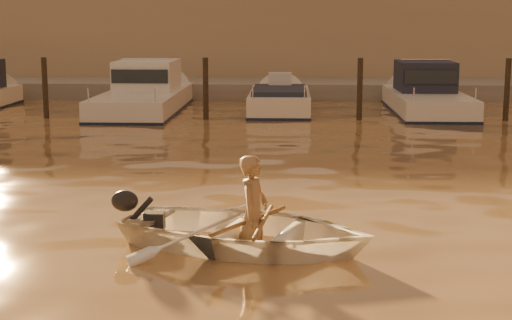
{
  "coord_description": "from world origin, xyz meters",
  "views": [
    {
      "loc": [
        2.55,
        -11.61,
        3.28
      ],
      "look_at": [
        1.95,
        2.26,
        0.75
      ],
      "focal_mm": 55.0,
      "sensor_mm": 36.0,
      "label": 1
    }
  ],
  "objects_px": {
    "moored_boat_4": "(427,94)",
    "dinghy": "(247,231)",
    "moored_boat_2": "(144,93)",
    "waterfront_building": "(238,36)",
    "person": "(253,213)",
    "moored_boat_3": "(280,105)"
  },
  "relations": [
    {
      "from": "dinghy",
      "to": "moored_boat_2",
      "type": "relative_size",
      "value": 0.43
    },
    {
      "from": "dinghy",
      "to": "person",
      "type": "xyz_separation_m",
      "value": [
        0.1,
        -0.03,
        0.27
      ]
    },
    {
      "from": "dinghy",
      "to": "moored_boat_4",
      "type": "relative_size",
      "value": 0.51
    },
    {
      "from": "person",
      "to": "moored_boat_2",
      "type": "distance_m",
      "value": 17.41
    },
    {
      "from": "moored_boat_3",
      "to": "moored_boat_4",
      "type": "bearing_deg",
      "value": 0.0
    },
    {
      "from": "dinghy",
      "to": "moored_boat_2",
      "type": "xyz_separation_m",
      "value": [
        -4.59,
        16.74,
        0.36
      ]
    },
    {
      "from": "person",
      "to": "moored_boat_3",
      "type": "distance_m",
      "value": 16.77
    },
    {
      "from": "moored_boat_4",
      "to": "waterfront_building",
      "type": "bearing_deg",
      "value": 123.75
    },
    {
      "from": "moored_boat_4",
      "to": "waterfront_building",
      "type": "distance_m",
      "value": 13.35
    },
    {
      "from": "dinghy",
      "to": "waterfront_building",
      "type": "xyz_separation_m",
      "value": [
        -1.95,
        27.74,
        2.14
      ]
    },
    {
      "from": "dinghy",
      "to": "moored_boat_4",
      "type": "bearing_deg",
      "value": -0.86
    },
    {
      "from": "moored_boat_2",
      "to": "dinghy",
      "type": "bearing_deg",
      "value": -74.66
    },
    {
      "from": "moored_boat_2",
      "to": "moored_boat_3",
      "type": "xyz_separation_m",
      "value": [
        4.83,
        0.0,
        -0.4
      ]
    },
    {
      "from": "moored_boat_2",
      "to": "moored_boat_4",
      "type": "height_order",
      "value": "same"
    },
    {
      "from": "waterfront_building",
      "to": "dinghy",
      "type": "bearing_deg",
      "value": -85.99
    },
    {
      "from": "moored_boat_3",
      "to": "waterfront_building",
      "type": "bearing_deg",
      "value": 101.23
    },
    {
      "from": "dinghy",
      "to": "moored_boat_2",
      "type": "distance_m",
      "value": 17.36
    },
    {
      "from": "person",
      "to": "moored_boat_4",
      "type": "xyz_separation_m",
      "value": [
        5.31,
        16.76,
        0.09
      ]
    },
    {
      "from": "moored_boat_4",
      "to": "moored_boat_2",
      "type": "bearing_deg",
      "value": 180.0
    },
    {
      "from": "moored_boat_4",
      "to": "dinghy",
      "type": "bearing_deg",
      "value": -107.89
    },
    {
      "from": "moored_boat_2",
      "to": "moored_boat_4",
      "type": "xyz_separation_m",
      "value": [
        9.99,
        0.0,
        0.0
      ]
    },
    {
      "from": "moored_boat_4",
      "to": "waterfront_building",
      "type": "relative_size",
      "value": 0.16
    }
  ]
}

